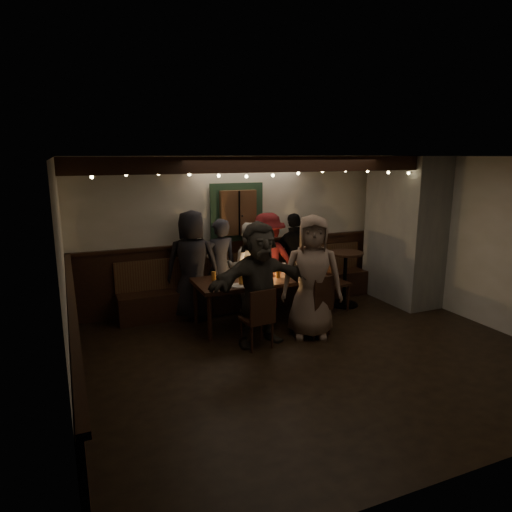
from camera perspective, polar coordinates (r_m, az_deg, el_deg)
name	(u,v)px	position (r m, az deg, el deg)	size (l,w,h in m)	color
room	(330,250)	(7.64, 9.28, 0.71)	(6.02, 5.01, 2.62)	black
dining_table	(261,282)	(7.14, 0.62, -3.24)	(2.08, 0.89, 0.90)	black
chair_near_left	(260,315)	(6.26, 0.44, -7.41)	(0.42, 0.42, 0.86)	black
chair_near_right	(318,302)	(6.75, 7.82, -5.76)	(0.52, 0.52, 0.91)	black
chair_end	(329,278)	(7.85, 9.09, -2.72)	(0.51, 0.51, 1.02)	black
high_top	(345,272)	(8.15, 11.07, -1.95)	(0.61, 0.61, 0.97)	black
person_a	(192,265)	(7.42, -7.96, -1.09)	(0.87, 0.56, 1.77)	black
person_b	(220,266)	(7.61, -4.52, -1.31)	(0.59, 0.38, 1.60)	#27272F
person_c	(248,267)	(7.70, -1.00, -1.40)	(0.74, 0.58, 1.53)	silver
person_d	(268,261)	(7.83, 1.46, -0.64)	(1.08, 0.62, 1.67)	#4F0F11
person_e	(294,259)	(8.12, 4.83, -0.36)	(0.95, 0.40, 1.62)	black
person_f	(259,284)	(6.33, 0.41, -3.46)	(1.62, 0.52, 1.75)	#343028
person_g	(312,277)	(6.62, 6.99, -2.61)	(0.88, 0.57, 1.80)	#826856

